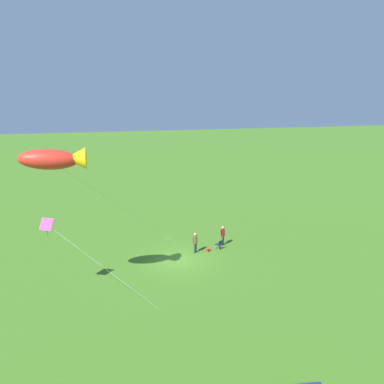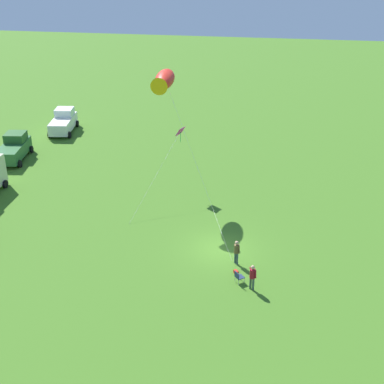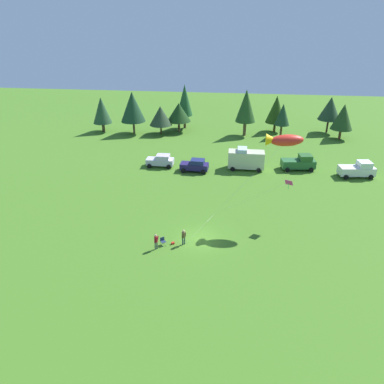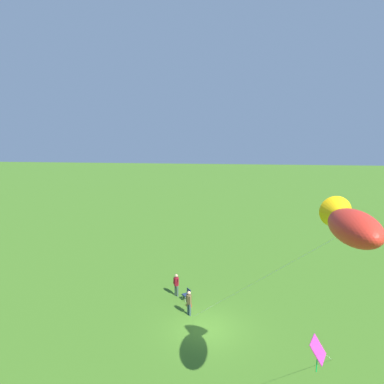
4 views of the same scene
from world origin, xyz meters
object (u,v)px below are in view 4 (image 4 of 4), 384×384
object	(u,v)px
person_kite_flyer	(189,301)
backpack_on_grass	(189,305)
person_spectator	(176,283)
folding_chair	(187,293)
kite_diamond_rainbow	(318,351)
kite_large_fish	(350,224)

from	to	relation	value
person_kite_flyer	backpack_on_grass	xyz separation A→B (m)	(-1.13, -0.09, -0.91)
person_spectator	backpack_on_grass	bearing A→B (deg)	74.97
person_spectator	backpack_on_grass	world-z (taller)	person_spectator
backpack_on_grass	person_kite_flyer	bearing A→B (deg)	4.69
folding_chair	person_spectator	xyz separation A→B (m)	(-0.52, -0.86, 0.53)
folding_chair	person_spectator	distance (m)	1.14
person_kite_flyer	kite_diamond_rainbow	bearing A→B (deg)	80.28
folding_chair	kite_diamond_rainbow	bearing A→B (deg)	78.66
folding_chair	person_spectator	size ratio (longest dim) A/B	0.47
folding_chair	kite_diamond_rainbow	world-z (taller)	kite_diamond_rainbow
folding_chair	kite_large_fish	size ratio (longest dim) A/B	0.07
folding_chair	backpack_on_grass	world-z (taller)	folding_chair
backpack_on_grass	kite_large_fish	distance (m)	15.94
backpack_on_grass	kite_large_fish	world-z (taller)	kite_large_fish
person_spectator	kite_large_fish	xyz separation A→B (m)	(12.47, 7.84, 8.51)
person_kite_flyer	kite_large_fish	size ratio (longest dim) A/B	0.15
person_spectator	kite_large_fish	size ratio (longest dim) A/B	0.15
person_kite_flyer	backpack_on_grass	world-z (taller)	person_kite_flyer
kite_large_fish	kite_diamond_rainbow	distance (m)	4.75
folding_chair	kite_large_fish	bearing A→B (deg)	83.78
kite_large_fish	person_spectator	bearing A→B (deg)	-147.84
person_kite_flyer	kite_diamond_rainbow	distance (m)	12.65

